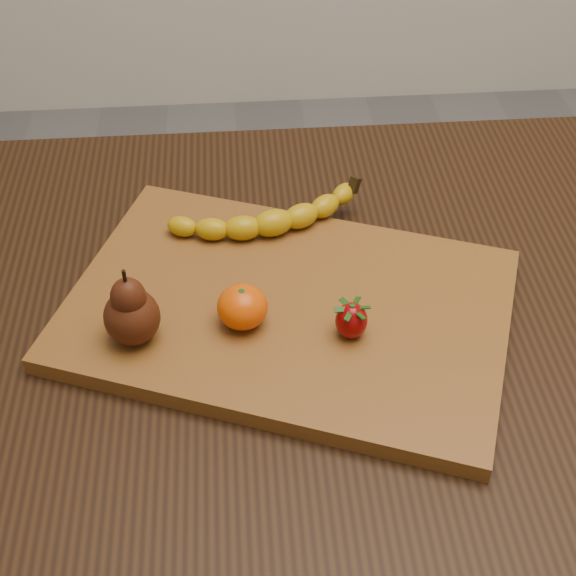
{
  "coord_description": "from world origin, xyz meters",
  "views": [
    {
      "loc": [
        -0.01,
        -0.62,
        1.36
      ],
      "look_at": [
        0.04,
        -0.02,
        0.8
      ],
      "focal_mm": 50.0,
      "sensor_mm": 36.0,
      "label": 1
    }
  ],
  "objects_px": {
    "table": "(253,367)",
    "pear": "(130,305)",
    "cutting_board": "(288,309)",
    "mandarin": "(242,307)"
  },
  "relations": [
    {
      "from": "table",
      "to": "pear",
      "type": "distance_m",
      "value": 0.21
    },
    {
      "from": "table",
      "to": "pear",
      "type": "relative_size",
      "value": 11.58
    },
    {
      "from": "cutting_board",
      "to": "mandarin",
      "type": "bearing_deg",
      "value": -130.93
    },
    {
      "from": "mandarin",
      "to": "table",
      "type": "bearing_deg",
      "value": 78.93
    },
    {
      "from": "cutting_board",
      "to": "pear",
      "type": "distance_m",
      "value": 0.17
    },
    {
      "from": "cutting_board",
      "to": "pear",
      "type": "relative_size",
      "value": 5.21
    },
    {
      "from": "cutting_board",
      "to": "mandarin",
      "type": "distance_m",
      "value": 0.06
    },
    {
      "from": "table",
      "to": "cutting_board",
      "type": "bearing_deg",
      "value": -24.4
    },
    {
      "from": "pear",
      "to": "table",
      "type": "bearing_deg",
      "value": 25.39
    },
    {
      "from": "pear",
      "to": "mandarin",
      "type": "distance_m",
      "value": 0.11
    }
  ]
}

